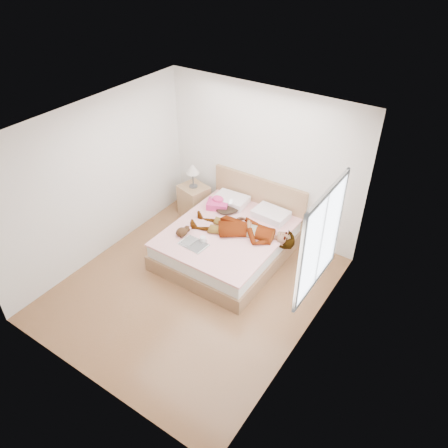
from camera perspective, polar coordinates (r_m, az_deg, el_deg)
name	(u,v)px	position (r m, az deg, el deg)	size (l,w,h in m)	color
ground	(193,288)	(6.80, -4.04, -8.28)	(4.00, 4.00, 0.00)	#53351A
woman	(243,227)	(6.96, 2.52, -0.34)	(0.64, 1.70, 0.23)	white
hair	(229,207)	(7.56, 0.64, 2.25)	(0.41, 0.50, 0.07)	black
phone	(231,202)	(7.41, 0.89, 2.91)	(0.05, 0.10, 0.01)	silver
room_shell	(321,240)	(5.37, 12.55, -2.04)	(4.00, 4.00, 4.00)	white
bed	(230,239)	(7.26, 0.82, -2.02)	(1.80, 2.08, 1.00)	brown
towel	(218,203)	(7.59, -0.82, 2.75)	(0.45, 0.41, 0.19)	#D03868
magazine	(193,244)	(6.78, -4.02, -2.64)	(0.45, 0.31, 0.03)	white
coffee_mug	(203,240)	(6.79, -2.74, -2.05)	(0.13, 0.10, 0.11)	silver
plush_toy	(183,231)	(6.95, -5.41, -0.97)	(0.21, 0.28, 0.14)	black
nightstand	(194,198)	(8.19, -3.94, 3.38)	(0.58, 0.54, 1.06)	#936644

